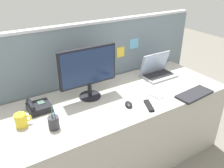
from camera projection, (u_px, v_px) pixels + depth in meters
ground_plane at (114, 159)px, 2.44m from camera, size 10.00×10.00×0.00m
desk at (115, 131)px, 2.27m from camera, size 2.16×0.81×0.74m
cubicle_divider at (93, 85)px, 2.47m from camera, size 2.52×0.07×1.34m
desktop_monitor at (88, 70)px, 2.00m from camera, size 0.53×0.19×0.46m
laptop at (157, 70)px, 2.50m from camera, size 0.36×0.23×0.25m
desk_phone at (38, 107)px, 1.91m from camera, size 0.18×0.17×0.09m
keyboard_main at (194, 94)px, 2.14m from camera, size 0.38×0.19×0.02m
computer_mouse_right_hand at (129, 104)px, 1.97m from camera, size 0.09×0.11×0.03m
pen_cup at (54, 123)px, 1.69m from camera, size 0.08×0.08×0.19m
cell_phone_silver_slab at (156, 96)px, 2.13m from camera, size 0.08×0.14×0.01m
tv_remote at (149, 106)px, 1.97m from camera, size 0.11×0.17×0.02m
coffee_mug at (21, 120)px, 1.71m from camera, size 0.12×0.09×0.10m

